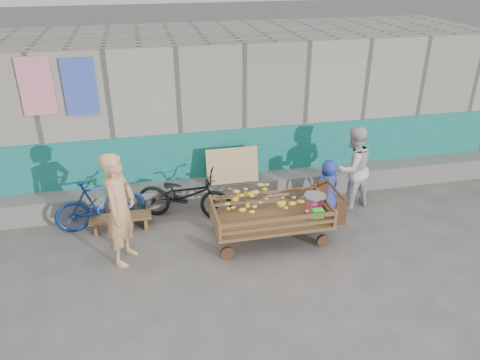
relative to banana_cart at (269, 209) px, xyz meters
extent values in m
plane|color=#4E4C48|center=(-0.63, -0.76, -0.62)|extent=(80.00, 80.00, 0.00)
cube|color=gray|center=(-0.63, 3.34, 0.88)|extent=(12.00, 3.00, 3.00)
cube|color=#11685C|center=(-0.63, 1.82, 0.08)|extent=(12.00, 0.03, 1.40)
cube|color=slate|center=(-0.63, 1.59, -0.40)|extent=(12.00, 0.50, 0.45)
cube|color=tan|center=(-0.33, 1.46, 0.18)|extent=(1.00, 0.19, 0.68)
cube|color=pink|center=(-3.63, 1.80, 1.83)|extent=(0.55, 0.03, 1.00)
cube|color=#3A54BF|center=(-2.93, 1.80, 1.78)|extent=(0.55, 0.03, 1.00)
cube|color=brown|center=(0.04, 0.00, -0.21)|extent=(1.98, 0.99, 0.05)
cylinder|color=#3B2116|center=(-0.79, -0.36, -0.51)|extent=(0.22, 0.07, 0.22)
cube|color=brown|center=(-0.92, -0.46, -0.03)|extent=(0.05, 0.05, 0.31)
cylinder|color=#3B2116|center=(-0.79, 0.36, -0.51)|extent=(0.22, 0.07, 0.22)
cube|color=brown|center=(-0.92, 0.46, -0.03)|extent=(0.05, 0.05, 0.31)
cylinder|color=#3B2116|center=(0.86, -0.36, -0.51)|extent=(0.22, 0.07, 0.22)
cube|color=brown|center=(0.99, -0.46, -0.03)|extent=(0.05, 0.05, 0.31)
cylinder|color=#3B2116|center=(0.86, 0.36, -0.51)|extent=(0.22, 0.07, 0.22)
cube|color=brown|center=(0.99, 0.46, -0.03)|extent=(0.05, 0.05, 0.31)
cube|color=brown|center=(0.04, -0.46, -0.08)|extent=(1.91, 0.04, 0.05)
cube|color=brown|center=(0.04, -0.46, 0.06)|extent=(1.91, 0.04, 0.05)
cube|color=brown|center=(0.04, 0.46, -0.08)|extent=(1.91, 0.04, 0.05)
cube|color=brown|center=(0.04, 0.46, 0.06)|extent=(1.91, 0.04, 0.05)
cube|color=brown|center=(-0.92, 0.00, -0.08)|extent=(0.04, 0.92, 0.05)
cube|color=brown|center=(-0.92, 0.00, 0.06)|extent=(0.04, 0.92, 0.05)
cube|color=brown|center=(0.99, 0.00, -0.08)|extent=(0.04, 0.92, 0.05)
cube|color=brown|center=(0.99, 0.00, 0.06)|extent=(0.04, 0.92, 0.05)
cylinder|color=#3B2116|center=(1.19, 0.00, 0.20)|extent=(0.04, 0.88, 0.04)
cube|color=#3B2116|center=(1.11, 0.41, 0.01)|extent=(0.20, 0.04, 0.44)
cube|color=#3B2116|center=(1.11, -0.40, 0.01)|extent=(0.20, 0.04, 0.44)
ellipsoid|color=yellow|center=(-0.07, 0.00, 0.06)|extent=(1.43, 0.77, 0.48)
cylinder|color=#FF4291|center=(0.81, 0.00, -0.04)|extent=(0.26, 0.26, 0.29)
cylinder|color=silver|center=(0.81, 0.00, 0.11)|extent=(0.03, 0.03, 0.07)
cylinder|color=silver|center=(0.81, 0.00, 0.16)|extent=(0.37, 0.37, 0.02)
cube|color=#31EC2E|center=(0.75, -0.31, -0.05)|extent=(0.18, 0.13, 0.24)
cube|color=brown|center=(-2.48, 0.92, -0.38)|extent=(1.08, 0.32, 0.04)
cube|color=brown|center=(-2.91, 0.92, -0.52)|extent=(0.06, 0.30, 0.22)
cube|color=brown|center=(-2.05, 0.92, -0.52)|extent=(0.06, 0.30, 0.22)
imported|color=tan|center=(-2.40, -0.03, 0.31)|extent=(0.68, 0.80, 1.87)
imported|color=silver|center=(1.86, 0.84, 0.19)|extent=(0.94, 0.83, 1.63)
imported|color=#283AA7|center=(1.38, 0.79, -0.11)|extent=(0.57, 0.44, 1.03)
imported|color=black|center=(-1.30, 1.09, -0.15)|extent=(1.90, 1.23, 0.95)
imported|color=navy|center=(-2.80, 1.09, -0.15)|extent=(1.64, 0.74, 0.95)
camera|label=1|loc=(-1.93, -6.53, 3.92)|focal=35.00mm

